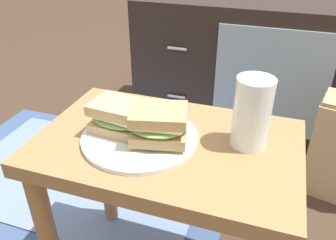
{
  "coord_description": "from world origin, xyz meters",
  "views": [
    {
      "loc": [
        0.19,
        -0.57,
        0.87
      ],
      "look_at": [
        0.0,
        0.0,
        0.51
      ],
      "focal_mm": 36.58,
      "sensor_mm": 36.0,
      "label": 1
    }
  ],
  "objects": [
    {
      "name": "beer_glass",
      "position": [
        0.16,
        0.04,
        0.53
      ],
      "size": [
        0.08,
        0.08,
        0.15
      ],
      "color": "silver",
      "rests_on": "side_table"
    },
    {
      "name": "plate",
      "position": [
        -0.06,
        -0.02,
        0.47
      ],
      "size": [
        0.25,
        0.25,
        0.01
      ],
      "primitive_type": "cylinder",
      "color": "silver",
      "rests_on": "side_table"
    },
    {
      "name": "area_rug",
      "position": [
        -0.45,
        0.3,
        0.0
      ],
      "size": [
        1.13,
        0.73,
        0.01
      ],
      "color": "#384C72",
      "rests_on": "ground"
    },
    {
      "name": "sandwich_front",
      "position": [
        -0.1,
        -0.01,
        0.5
      ],
      "size": [
        0.14,
        0.1,
        0.07
      ],
      "color": "tan",
      "rests_on": "plate"
    },
    {
      "name": "side_table",
      "position": [
        0.0,
        0.0,
        0.37
      ],
      "size": [
        0.56,
        0.36,
        0.46
      ],
      "color": "olive",
      "rests_on": "ground"
    },
    {
      "name": "tv_cabinet",
      "position": [
        0.06,
        0.95,
        0.29
      ],
      "size": [
        0.96,
        0.46,
        0.58
      ],
      "color": "black",
      "rests_on": "ground"
    },
    {
      "name": "sandwich_back",
      "position": [
        -0.01,
        -0.02,
        0.51
      ],
      "size": [
        0.14,
        0.12,
        0.07
      ],
      "color": "tan",
      "rests_on": "plate"
    }
  ]
}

